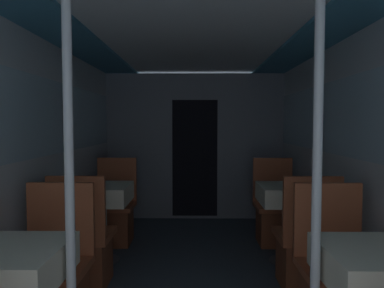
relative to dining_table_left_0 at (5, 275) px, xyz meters
The scene contains 14 objects.
wall_left 1.23m from the dining_table_left_0, 108.44° to the left, with size 0.05×6.70×2.06m.
wall_right 2.49m from the dining_table_left_0, 26.07° to the left, with size 0.05×6.70×2.06m.
ceiling_panel 2.05m from the dining_table_left_0, 49.47° to the left, with size 2.56×6.70×0.07m.
bulkhead_far 3.69m from the dining_table_left_0, 75.49° to the left, with size 2.51×0.09×2.06m.
dining_table_left_0 is the anchor object (origin of this frame).
support_pole_left_0 0.52m from the dining_table_left_0, ahead, with size 0.05×0.05×2.06m.
dining_table_left_1 1.84m from the dining_table_left_0, 90.00° to the left, with size 0.56×0.56×0.76m.
chair_left_near_1 1.31m from the dining_table_left_0, 90.00° to the left, with size 0.46×0.46×0.96m.
chair_left_far_1 2.44m from the dining_table_left_0, 90.00° to the left, with size 0.46×0.46×0.96m.
dining_table_right_0 1.84m from the dining_table_left_0, ahead, with size 0.56×0.56×0.76m.
support_pole_right_0 1.57m from the dining_table_left_0, ahead, with size 0.05×0.05×2.06m.
dining_table_right_1 2.60m from the dining_table_left_0, 45.06° to the left, with size 0.56×0.56×0.76m.
chair_right_near_1 2.26m from the dining_table_left_0, 34.54° to the left, with size 0.46×0.46×0.96m.
chair_right_far_1 3.06m from the dining_table_left_0, 52.76° to the left, with size 0.46×0.46×0.96m.
Camera 1 is at (0.02, -0.91, 1.37)m, focal length 35.00 mm.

